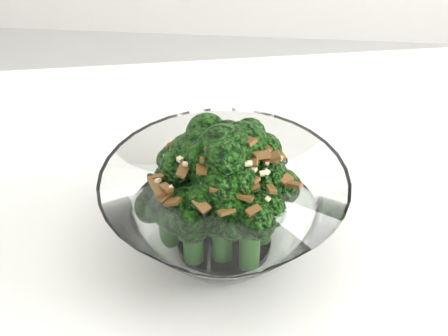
{
  "coord_description": "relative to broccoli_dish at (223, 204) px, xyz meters",
  "views": [
    {
      "loc": [
        -0.27,
        -0.42,
        1.15
      ],
      "look_at": [
        -0.3,
        -0.03,
        0.83
      ],
      "focal_mm": 55.0,
      "sensor_mm": 36.0,
      "label": 1
    }
  ],
  "objects": [
    {
      "name": "broccoli_dish",
      "position": [
        0.0,
        0.0,
        0.0
      ],
      "size": [
        0.19,
        0.19,
        0.12
      ],
      "color": "white",
      "rests_on": "table"
    }
  ]
}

